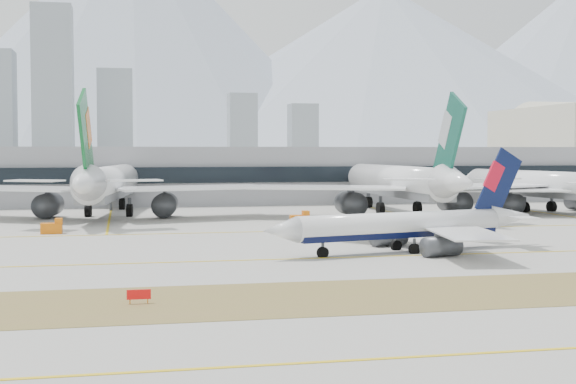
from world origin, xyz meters
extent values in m
plane|color=gray|center=(0.00, 0.00, 0.00)|extent=(3000.00, 3000.00, 0.00)
cube|color=olive|center=(0.00, -32.00, 0.02)|extent=(360.00, 18.00, 0.06)
cube|color=yellow|center=(0.00, -5.00, 0.03)|extent=(360.00, 0.45, 0.04)
cube|color=yellow|center=(0.00, -55.00, 0.03)|extent=(360.00, 0.45, 0.04)
cube|color=yellow|center=(0.00, 30.00, 0.03)|extent=(360.00, 0.45, 0.04)
cylinder|color=white|center=(16.93, -1.18, 3.82)|extent=(31.70, 10.93, 3.48)
cube|color=black|center=(16.93, -1.18, 2.87)|extent=(30.96, 10.28, 1.56)
cone|color=white|center=(-0.87, -5.53, 3.82)|extent=(5.54, 4.53, 3.48)
cone|color=white|center=(35.80, 3.44, 4.26)|extent=(7.69, 5.06, 3.48)
cube|color=white|center=(18.61, 9.16, 3.30)|extent=(16.38, 18.49, 0.21)
cube|color=white|center=(33.43, 7.52, 4.52)|extent=(5.19, 5.76, 0.14)
cylinder|color=#3F4247|center=(17.64, 5.61, 1.39)|extent=(5.77, 3.79, 2.61)
cube|color=#3F4247|center=(17.64, 5.61, 2.43)|extent=(2.21, 0.78, 1.22)
cube|color=white|center=(23.20, -9.56, 3.30)|extent=(10.23, 18.08, 0.21)
cube|color=white|center=(35.58, -1.26, 4.52)|extent=(3.44, 5.08, 0.14)
cylinder|color=#3F4247|center=(20.70, -6.87, 1.39)|extent=(5.77, 3.79, 2.61)
cube|color=#3F4247|center=(20.70, -6.87, 2.43)|extent=(2.21, 0.78, 1.22)
cube|color=#091239|center=(33.65, 2.92, 9.11)|extent=(8.41, 2.34, 10.88)
cube|color=red|center=(32.79, 2.71, 10.28)|extent=(3.86, 1.29, 4.66)
cylinder|color=#3F4247|center=(5.20, -4.05, 1.04)|extent=(0.42, 0.42, 2.09)
cylinder|color=black|center=(5.20, -4.05, 0.61)|extent=(1.66, 0.96, 1.56)
cylinder|color=#3F4247|center=(18.32, -3.16, 1.04)|extent=(0.42, 0.42, 2.09)
cylinder|color=black|center=(18.32, -3.16, 0.61)|extent=(1.66, 0.96, 1.56)
cylinder|color=#3F4247|center=(17.25, 1.23, 1.04)|extent=(0.42, 0.42, 2.09)
cylinder|color=black|center=(17.25, 1.23, 0.61)|extent=(1.66, 0.96, 1.56)
cylinder|color=white|center=(-23.32, 69.38, 7.38)|extent=(13.44, 51.18, 6.71)
cube|color=slate|center=(-23.32, 69.38, 5.54)|extent=(12.30, 50.04, 3.02)
cone|color=white|center=(-19.41, 98.36, 7.38)|extent=(7.69, 8.58, 6.71)
cone|color=white|center=(-27.47, 38.65, 8.22)|extent=(8.16, 12.07, 6.71)
cube|color=white|center=(-6.36, 59.57, 6.38)|extent=(34.87, 22.27, 0.40)
cube|color=white|center=(-18.54, 39.58, 8.73)|extent=(10.13, 6.54, 0.27)
cylinder|color=#3F4247|center=(-11.90, 63.71, 2.68)|extent=(6.12, 9.05, 5.03)
cube|color=#3F4247|center=(-11.90, 63.71, 4.70)|extent=(0.97, 3.56, 2.35)
cube|color=white|center=(-42.28, 64.42, 6.38)|extent=(35.30, 28.78, 0.40)
cube|color=white|center=(-35.83, 41.91, 8.73)|extent=(10.61, 8.52, 0.27)
cylinder|color=#3F4247|center=(-35.84, 66.94, 2.68)|extent=(6.12, 9.05, 5.03)
cube|color=#3F4247|center=(-35.84, 66.94, 4.70)|extent=(0.97, 3.56, 2.35)
cube|color=#0C5825|center=(-27.00, 42.14, 16.19)|extent=(2.48, 13.99, 18.00)
cube|color=#D3590C|center=(-26.81, 43.54, 18.15)|extent=(1.58, 6.37, 7.70)
cylinder|color=#3F4247|center=(-20.74, 88.49, 2.01)|extent=(0.81, 0.81, 4.03)
cylinder|color=black|center=(-20.74, 88.49, 1.17)|extent=(1.57, 3.15, 3.02)
cylinder|color=#3F4247|center=(-27.84, 68.57, 2.01)|extent=(0.81, 0.81, 4.03)
cylinder|color=black|center=(-27.84, 68.57, 1.17)|extent=(1.57, 3.15, 3.02)
cylinder|color=#3F4247|center=(-19.19, 67.40, 2.01)|extent=(0.81, 0.81, 4.03)
cylinder|color=black|center=(-19.19, 67.40, 1.17)|extent=(1.57, 3.15, 3.02)
cylinder|color=white|center=(39.32, 63.51, 7.36)|extent=(8.00, 50.73, 6.69)
cube|color=slate|center=(39.32, 63.51, 5.52)|extent=(6.97, 49.69, 3.01)
cone|color=white|center=(38.56, 92.65, 7.36)|extent=(6.89, 7.90, 6.69)
cone|color=white|center=(40.12, 32.61, 8.19)|extent=(6.98, 11.41, 6.69)
cube|color=white|center=(57.57, 56.55, 6.36)|extent=(35.32, 26.29, 0.40)
cube|color=white|center=(48.76, 34.95, 8.70)|extent=(10.47, 7.76, 0.27)
cylinder|color=#3F4247|center=(51.46, 59.74, 2.68)|extent=(5.23, 8.56, 5.02)
cube|color=#3F4247|center=(51.46, 59.74, 4.68)|extent=(0.59, 3.52, 2.34)
cube|color=white|center=(21.46, 55.62, 6.36)|extent=(35.23, 25.04, 0.40)
cube|color=white|center=(31.37, 34.49, 8.70)|extent=(10.38, 7.38, 0.27)
cylinder|color=#3F4247|center=(27.39, 59.12, 2.68)|extent=(5.23, 8.56, 5.02)
cube|color=#3F4247|center=(27.39, 59.12, 4.68)|extent=(0.59, 3.52, 2.34)
cube|color=#125040|center=(40.03, 36.12, 16.14)|extent=(0.96, 14.00, 17.94)
cube|color=#AEB3B8|center=(39.99, 37.53, 18.09)|extent=(0.90, 6.32, 7.68)
cylinder|color=#3F4247|center=(38.82, 82.72, 2.01)|extent=(0.80, 0.80, 4.01)
cylinder|color=black|center=(38.82, 82.72, 1.17)|extent=(1.25, 3.04, 3.01)
cylinder|color=#3F4247|center=(35.01, 61.99, 2.01)|extent=(0.80, 0.80, 4.01)
cylinder|color=black|center=(35.01, 61.99, 1.17)|extent=(1.25, 3.04, 3.01)
cylinder|color=#3F4247|center=(43.70, 62.22, 2.01)|extent=(0.80, 0.80, 4.01)
cylinder|color=black|center=(43.70, 62.22, 1.17)|extent=(1.25, 3.04, 3.01)
cylinder|color=white|center=(72.58, 62.82, 6.47)|extent=(13.89, 44.77, 5.88)
cube|color=slate|center=(72.58, 62.82, 4.85)|extent=(12.86, 43.74, 2.65)
cone|color=white|center=(67.91, 88.01, 6.47)|extent=(7.02, 7.75, 5.88)
cube|color=white|center=(58.17, 53.51, 5.59)|extent=(30.23, 18.30, 0.35)
cylinder|color=#3F4247|center=(62.83, 57.36, 2.35)|extent=(5.69, 8.09, 4.41)
cube|color=#3F4247|center=(62.83, 57.36, 4.12)|extent=(1.00, 3.12, 2.06)
cylinder|color=#3F4247|center=(69.50, 79.43, 1.76)|extent=(0.71, 0.71, 3.53)
cylinder|color=black|center=(69.50, 79.43, 1.03)|extent=(1.49, 2.79, 2.65)
cylinder|color=#3F4247|center=(69.05, 60.91, 1.76)|extent=(0.71, 0.71, 3.53)
cylinder|color=black|center=(69.05, 60.91, 1.03)|extent=(1.49, 2.79, 2.65)
cylinder|color=#3F4247|center=(76.56, 62.30, 1.76)|extent=(0.71, 0.71, 3.53)
cylinder|color=black|center=(76.56, 62.30, 1.03)|extent=(1.49, 2.79, 2.65)
cube|color=gray|center=(0.00, 115.00, 7.50)|extent=(280.00, 42.00, 15.00)
cube|color=black|center=(0.00, 93.50, 7.95)|extent=(280.00, 1.20, 4.00)
cube|color=beige|center=(110.00, 135.00, 14.10)|extent=(2.00, 57.00, 27.90)
cube|color=red|center=(-19.30, -32.00, 0.90)|extent=(2.20, 0.15, 0.90)
cylinder|color=orange|center=(-20.10, -32.00, 0.25)|extent=(0.10, 0.10, 0.50)
cylinder|color=orange|center=(-18.50, -32.00, 0.25)|extent=(0.10, 0.10, 0.50)
cube|color=#D9650B|center=(-32.49, 34.16, 0.90)|extent=(3.50, 2.00, 1.80)
cube|color=#D9650B|center=(-31.29, 34.16, 2.10)|extent=(1.20, 1.80, 1.00)
cylinder|color=black|center=(-33.69, 33.36, 0.35)|extent=(0.70, 0.30, 0.70)
cylinder|color=black|center=(-33.69, 34.96, 0.35)|extent=(0.70, 0.30, 0.70)
cylinder|color=black|center=(-31.29, 33.36, 0.35)|extent=(0.70, 0.30, 0.70)
cylinder|color=black|center=(-31.29, 34.96, 0.35)|extent=(0.70, 0.30, 0.70)
cube|color=#D9650B|center=(12.31, 42.07, 0.90)|extent=(3.50, 2.00, 1.80)
cube|color=#D9650B|center=(13.51, 42.07, 2.10)|extent=(1.20, 1.80, 1.00)
cylinder|color=black|center=(11.11, 41.27, 0.35)|extent=(0.70, 0.30, 0.70)
cylinder|color=black|center=(11.11, 42.87, 0.35)|extent=(0.70, 0.30, 0.70)
cylinder|color=black|center=(13.51, 41.27, 0.35)|extent=(0.70, 0.30, 0.70)
cylinder|color=black|center=(13.51, 42.87, 0.35)|extent=(0.70, 0.30, 0.70)
cube|color=gray|center=(-65.00, 450.00, 55.00)|extent=(26.00, 23.40, 110.00)
cube|color=gray|center=(-25.00, 465.00, 35.00)|extent=(24.00, 21.60, 70.00)
cube|color=gray|center=(65.00, 470.00, 27.50)|extent=(20.00, 18.00, 55.00)
cube|color=gray|center=(110.00, 470.00, 24.00)|extent=(20.00, 18.00, 48.00)
cone|color=#9EA8B7|center=(0.00, 1400.00, 211.50)|extent=(900.00, 900.00, 470.00)
cone|color=#9EA8B7|center=(480.00, 1390.00, 157.50)|extent=(1120.00, 1120.00, 350.00)
camera|label=1|loc=(-20.69, -106.17, 14.15)|focal=50.00mm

